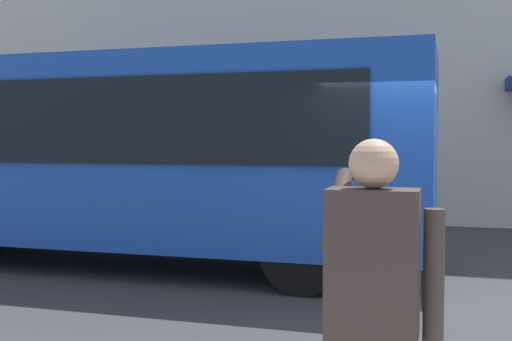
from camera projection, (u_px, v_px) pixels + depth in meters
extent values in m
plane|color=#38383A|center=(430.00, 294.00, 7.60)|extent=(60.00, 60.00, 0.00)
cube|color=#1947AD|center=(122.00, 150.00, 9.43)|extent=(9.00, 2.50, 2.60)
cube|color=black|center=(74.00, 121.00, 8.20)|extent=(7.60, 0.06, 1.10)
cylinder|color=black|center=(4.00, 215.00, 11.40)|extent=(1.00, 0.28, 1.00)
cylinder|color=black|center=(334.00, 229.00, 9.66)|extent=(1.00, 0.28, 1.00)
cylinder|color=black|center=(302.00, 253.00, 7.56)|extent=(1.00, 0.28, 1.00)
cube|color=#473833|center=(373.00, 263.00, 2.79)|extent=(0.40, 0.24, 0.66)
sphere|color=#D8A884|center=(374.00, 164.00, 2.77)|extent=(0.22, 0.22, 0.22)
cylinder|color=#473833|center=(434.00, 276.00, 2.72)|extent=(0.09, 0.09, 0.58)
cylinder|color=#473833|center=(339.00, 209.00, 2.99)|extent=(0.09, 0.48, 0.37)
cube|color=black|center=(360.00, 165.00, 3.09)|extent=(0.07, 0.01, 0.14)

